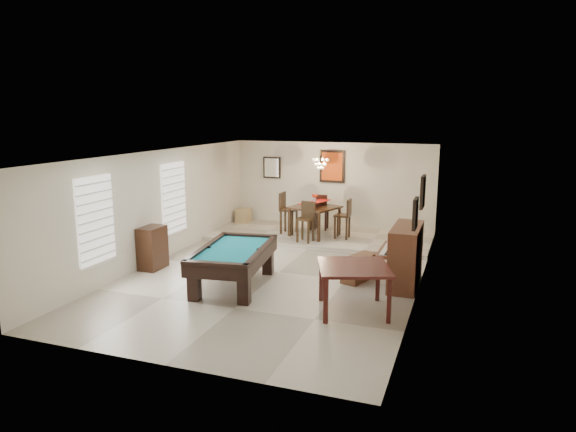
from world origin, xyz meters
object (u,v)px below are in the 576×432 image
Objects in this scene: pool_table at (234,268)px; dining_chair_south at (305,222)px; flower_vase at (315,198)px; dining_chair_east at (342,219)px; piano_bench at (360,268)px; chandelier at (320,160)px; corner_bench at (243,215)px; dining_table at (315,219)px; square_table at (353,289)px; dining_chair_north at (321,212)px; apothecary_chest at (152,248)px; upright_piano at (398,255)px; dining_chair_west at (289,213)px.

pool_table is 3.53m from dining_chair_south.
dining_chair_east is (0.79, -0.03, -0.52)m from flower_vase.
dining_chair_south is (-1.92, 2.25, 0.39)m from piano_bench.
dining_chair_east is 1.69m from chandelier.
pool_table is at bearing -67.37° from corner_bench.
pool_table is at bearing -95.59° from flower_vase.
flower_vase is at bearing 0.00° from dining_table.
dining_chair_north is at bearing 111.40° from square_table.
dining_chair_east reaches higher than corner_bench.
pool_table is 2.28m from apothecary_chest.
dining_chair_south is 1.75× the size of chandelier.
chandelier is at bearing -101.49° from dining_chair_east.
apothecary_chest is 1.60× the size of chandelier.
square_table is 1.82m from upright_piano.
flower_vase is at bearing 76.35° from pool_table.
dining_chair_north is at bearing 102.13° from chandelier.
dining_chair_south reaches higher than apothecary_chest.
dining_chair_east reaches higher than dining_table.
dining_chair_north is 1.71m from chandelier.
dining_chair_north is at bearing 125.32° from upright_piano.
corner_bench is (-2.58, 0.95, -0.84)m from flower_vase.
flower_vase reaches higher than dining_chair_east.
apothecary_chest is at bearing -124.13° from dining_chair_south.
upright_piano is at bearing 7.88° from apothecary_chest.
flower_vase reaches higher than pool_table.
flower_vase is 0.22× the size of dining_chair_south.
piano_bench is 5.97m from corner_bench.
pool_table is 9.85× the size of flower_vase.
square_table is at bearing -81.74° from piano_bench.
apothecary_chest is at bearing 168.37° from square_table.
upright_piano is 1.28× the size of dining_chair_west.
flower_vase reaches higher than dining_chair_north.
corner_bench is (-4.47, 3.95, 0.07)m from piano_bench.
square_table reaches higher than pool_table.
upright_piano is at bearing -48.51° from flower_vase.
pool_table is at bearing -89.58° from dining_chair_south.
upright_piano is at bearing 32.36° from dining_chair_east.
dining_chair_south is 1.08m from dining_chair_east.
chandelier is (0.12, 0.11, 1.03)m from flower_vase.
apothecary_chest is 4.66m from flower_vase.
upright_piano is 1.40× the size of dining_chair_south.
corner_bench is (-2.55, 0.16, -0.31)m from dining_chair_north.
dining_chair_west reaches higher than pool_table.
dining_chair_west is (-0.76, 0.02, 0.11)m from dining_table.
dining_chair_east is at bearing -2.27° from dining_table.
piano_bench is 2.98m from dining_chair_south.
chandelier reaches higher than upright_piano.
dining_chair_south is 1.78m from chandelier.
dining_table is at bearing 87.98° from dining_chair_north.
piano_bench is at bearing -57.77° from dining_table.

